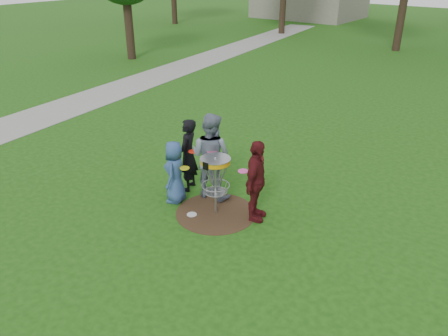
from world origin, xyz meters
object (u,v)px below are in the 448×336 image
Objects in this scene: player_grey at (211,156)px; disc_golf_basket at (215,172)px; player_blue at (175,172)px; player_maroon at (256,181)px; player_black at (188,155)px.

player_grey is 0.83m from disc_golf_basket.
player_blue is 0.81× the size of player_maroon.
disc_golf_basket is (0.60, -0.57, -0.01)m from player_grey.
player_black is 1.30× the size of disc_golf_basket.
disc_golf_basket is (1.09, 0.12, 0.28)m from player_blue.
player_maroon is 1.32× the size of disc_golf_basket.
player_maroon is (2.05, -0.16, 0.01)m from player_black.
player_blue is at bearing -6.85° from player_black.
player_blue is at bearing 46.34° from player_grey.
disc_golf_basket is at bearing 127.66° from player_grey.
player_blue is 0.90m from player_grey.
player_grey is (0.49, 0.70, 0.29)m from player_blue.
player_maroon is at bearing 65.24° from player_black.
player_blue is 1.13m from disc_golf_basket.
player_blue is 0.66m from player_black.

